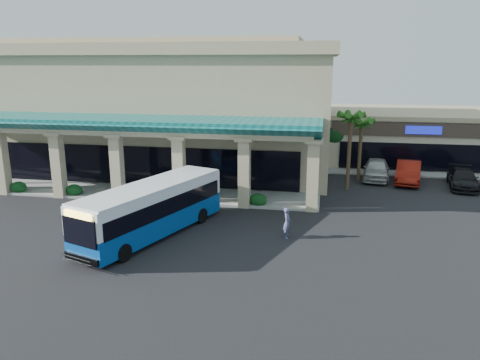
% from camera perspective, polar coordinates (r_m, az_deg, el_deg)
% --- Properties ---
extents(ground, '(110.00, 110.00, 0.00)m').
position_cam_1_polar(ground, '(27.11, -4.54, -6.35)').
color(ground, black).
extents(main_building, '(30.80, 14.80, 11.35)m').
position_cam_1_polar(main_building, '(43.25, -9.57, 8.92)').
color(main_building, tan).
rests_on(main_building, ground).
extents(arcade, '(30.00, 6.20, 5.70)m').
position_cam_1_polar(arcade, '(35.21, -14.44, 2.86)').
color(arcade, '#0F5C5D').
rests_on(arcade, ground).
extents(strip_mall, '(22.50, 12.50, 4.90)m').
position_cam_1_polar(strip_mall, '(50.31, 23.41, 4.96)').
color(strip_mall, beige).
rests_on(strip_mall, ground).
extents(palm_0, '(2.40, 2.40, 6.60)m').
position_cam_1_polar(palm_0, '(36.09, 13.19, 3.93)').
color(palm_0, '#235817').
rests_on(palm_0, ground).
extents(palm_1, '(2.40, 2.40, 5.80)m').
position_cam_1_polar(palm_1, '(39.17, 14.44, 4.04)').
color(palm_1, '#235817').
rests_on(palm_1, ground).
extents(broadleaf_tree, '(2.60, 2.60, 4.81)m').
position_cam_1_polar(broadleaf_tree, '(44.09, 11.39, 4.64)').
color(broadleaf_tree, '#0B3311').
rests_on(broadleaf_tree, ground).
extents(transit_bus, '(5.97, 10.87, 2.98)m').
position_cam_1_polar(transit_bus, '(26.51, -10.63, -3.63)').
color(transit_bus, '#09479C').
rests_on(transit_bus, ground).
extents(pedestrian, '(0.46, 0.66, 1.72)m').
position_cam_1_polar(pedestrian, '(26.08, 5.77, -5.21)').
color(pedestrian, '#4B4F74').
rests_on(pedestrian, ground).
extents(car_silver, '(2.57, 5.24, 1.72)m').
position_cam_1_polar(car_silver, '(40.45, 16.28, 1.28)').
color(car_silver, '#B6B6B6').
rests_on(car_silver, ground).
extents(car_white, '(2.74, 5.51, 1.73)m').
position_cam_1_polar(car_white, '(40.19, 19.83, 0.93)').
color(car_white, maroon).
rests_on(car_white, ground).
extents(car_red, '(2.73, 5.27, 1.46)m').
position_cam_1_polar(car_red, '(40.15, 25.53, 0.17)').
color(car_red, black).
rests_on(car_red, ground).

